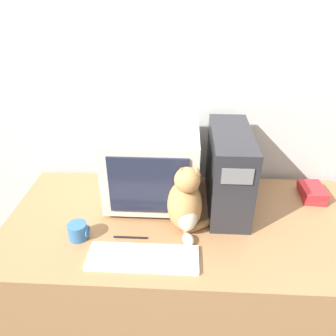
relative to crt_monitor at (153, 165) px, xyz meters
name	(u,v)px	position (x,y,z in m)	size (l,w,h in m)	color
wall_back	(187,90)	(0.16, 0.29, 0.30)	(7.00, 0.05, 2.50)	silver
desk	(182,275)	(0.16, -0.18, -0.58)	(1.72, 0.82, 0.75)	#9E7047
crt_monitor	(153,165)	(0.00, 0.00, 0.00)	(0.45, 0.41, 0.39)	beige
computer_tower	(229,170)	(0.38, -0.03, 0.00)	(0.19, 0.48, 0.40)	#28282D
keyboard	(143,258)	(0.00, -0.44, -0.19)	(0.46, 0.15, 0.02)	silver
cat	(186,203)	(0.17, -0.24, -0.06)	(0.25, 0.25, 0.35)	#B7844C
book_stack	(312,192)	(0.84, 0.06, -0.17)	(0.13, 0.19, 0.06)	red
pen	(131,237)	(-0.07, -0.32, -0.20)	(0.15, 0.01, 0.01)	black
mug	(78,231)	(-0.30, -0.32, -0.16)	(0.09, 0.09, 0.08)	#33669E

